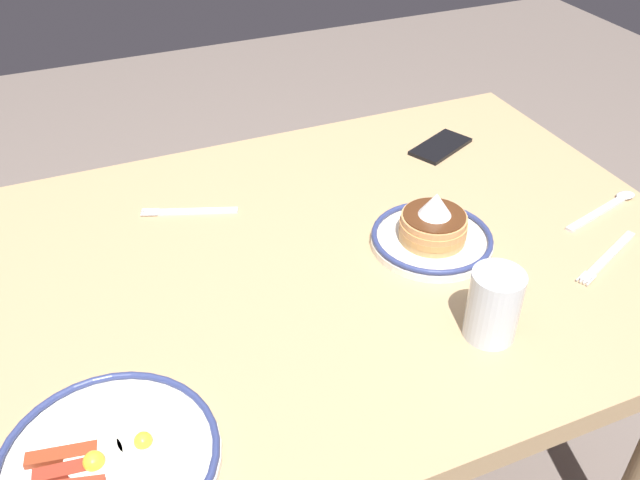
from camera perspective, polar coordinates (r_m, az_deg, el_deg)
The scene contains 8 objects.
dining_table at distance 1.24m, azimuth 1.25°, elevation -4.25°, with size 1.27×0.91×0.74m.
plate_near_main at distance 1.20m, azimuth 9.44°, elevation 0.63°, with size 0.22×0.22×0.11m.
plate_center_pancakes at distance 0.91m, azimuth -17.36°, elevation -17.22°, with size 0.27×0.27×0.04m.
drinking_glass at distance 1.03m, azimuth 14.35°, elevation -5.57°, with size 0.08×0.08×0.11m.
cell_phone at distance 1.52m, azimuth 10.10°, elevation 7.75°, with size 0.14×0.07×0.01m, color black.
fork_near at distance 1.27m, azimuth 23.01°, elevation -1.36°, with size 0.18×0.09×0.01m.
fork_far at distance 1.30m, azimuth -10.95°, elevation 2.38°, with size 0.18×0.08×0.01m.
tea_spoon at distance 1.41m, azimuth 23.20°, elevation 2.71°, with size 0.20×0.07×0.01m.
Camera 1 is at (0.39, 0.85, 1.46)m, focal length 38.04 mm.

